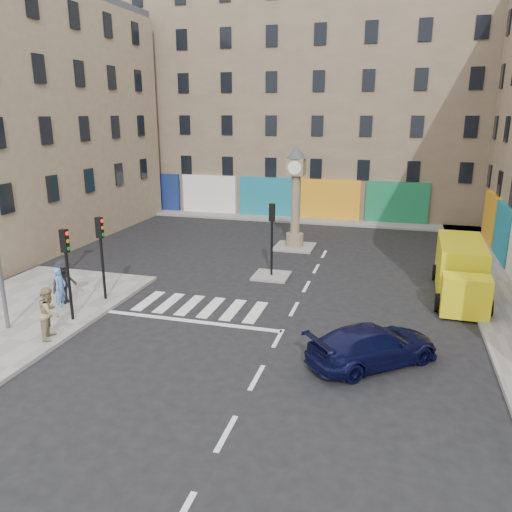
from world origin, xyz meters
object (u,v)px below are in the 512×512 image
at_px(traffic_light_left_far, 101,245).
at_px(navy_sedan, 373,345).
at_px(yellow_van, 461,270).
at_px(pedestrian_tan, 50,313).
at_px(traffic_light_island, 272,228).
at_px(pedestrian_dark, 64,281).
at_px(traffic_light_left_near, 67,260).
at_px(pedestrian_blue, 60,288).
at_px(clock_pillar, 296,191).

bearing_deg(traffic_light_left_far, navy_sedan, -12.64).
height_order(yellow_van, pedestrian_tan, yellow_van).
relative_size(navy_sedan, yellow_van, 0.71).
height_order(traffic_light_island, pedestrian_tan, traffic_light_island).
bearing_deg(traffic_light_left_far, pedestrian_dark, -147.17).
xyz_separation_m(traffic_light_left_near, navy_sedan, (11.78, -0.24, -1.95)).
relative_size(traffic_light_left_near, pedestrian_tan, 1.90).
distance_m(traffic_light_left_near, yellow_van, 17.18).
bearing_deg(yellow_van, pedestrian_dark, -157.68).
distance_m(traffic_light_island, pedestrian_dark, 10.05).
relative_size(pedestrian_blue, pedestrian_dark, 0.91).
bearing_deg(pedestrian_tan, yellow_van, -77.03).
height_order(clock_pillar, yellow_van, clock_pillar).
relative_size(traffic_light_island, pedestrian_blue, 2.07).
xyz_separation_m(clock_pillar, yellow_van, (9.00, -6.11, -2.37)).
distance_m(clock_pillar, navy_sedan, 15.34).
bearing_deg(navy_sedan, clock_pillar, -19.00).
xyz_separation_m(traffic_light_left_far, traffic_light_island, (6.30, 5.40, -0.03)).
height_order(traffic_light_left_far, pedestrian_blue, traffic_light_left_far).
bearing_deg(traffic_light_left_near, clock_pillar, 65.45).
bearing_deg(traffic_light_left_far, yellow_van, 19.07).
height_order(traffic_light_left_near, traffic_light_left_far, same).
xyz_separation_m(clock_pillar, pedestrian_dark, (-7.70, -12.30, -2.42)).
bearing_deg(clock_pillar, pedestrian_tan, -111.21).
xyz_separation_m(clock_pillar, navy_sedan, (5.48, -14.04, -2.87)).
height_order(traffic_light_left_near, pedestrian_blue, traffic_light_left_near).
height_order(traffic_light_island, clock_pillar, clock_pillar).
bearing_deg(traffic_light_left_near, yellow_van, 26.69).
bearing_deg(pedestrian_dark, yellow_van, -58.56).
relative_size(yellow_van, pedestrian_tan, 3.38).
distance_m(traffic_light_left_far, pedestrian_blue, 2.45).
xyz_separation_m(navy_sedan, yellow_van, (3.51, 7.93, 0.50)).
bearing_deg(traffic_light_left_near, traffic_light_left_far, 90.00).
distance_m(navy_sedan, yellow_van, 8.69).
xyz_separation_m(yellow_van, pedestrian_dark, (-16.69, -6.19, -0.05)).
xyz_separation_m(clock_pillar, pedestrian_tan, (-6.00, -15.46, -2.42)).
xyz_separation_m(yellow_van, pedestrian_tan, (-15.00, -9.36, -0.06)).
xyz_separation_m(traffic_light_island, navy_sedan, (5.48, -8.04, -1.92)).
bearing_deg(yellow_van, pedestrian_blue, -155.66).
height_order(pedestrian_blue, pedestrian_tan, pedestrian_tan).
distance_m(traffic_light_left_near, pedestrian_dark, 2.53).
relative_size(traffic_light_left_near, pedestrian_blue, 2.07).
xyz_separation_m(traffic_light_left_near, pedestrian_dark, (-1.40, 1.50, -1.49)).
distance_m(traffic_light_island, navy_sedan, 9.92).
height_order(traffic_light_island, yellow_van, traffic_light_island).
distance_m(traffic_light_left_far, navy_sedan, 12.23).
height_order(yellow_van, pedestrian_blue, yellow_van).
xyz_separation_m(traffic_light_left_near, pedestrian_tan, (0.30, -1.67, -1.50)).
relative_size(yellow_van, pedestrian_dark, 3.37).
height_order(pedestrian_blue, pedestrian_dark, pedestrian_dark).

